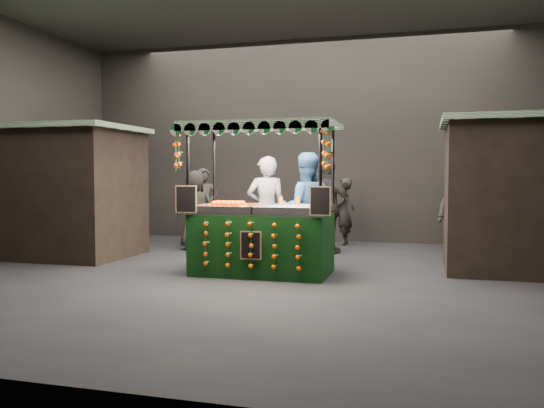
# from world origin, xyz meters

# --- Properties ---
(ground) EXTENTS (12.00, 12.00, 0.00)m
(ground) POSITION_xyz_m (0.00, 0.00, 0.00)
(ground) COLOR black
(ground) RESTS_ON ground
(market_hall) EXTENTS (12.10, 10.10, 5.05)m
(market_hall) POSITION_xyz_m (0.00, 0.00, 3.38)
(market_hall) COLOR black
(market_hall) RESTS_ON ground
(neighbour_stall_left) EXTENTS (3.00, 2.20, 2.60)m
(neighbour_stall_left) POSITION_xyz_m (-4.40, 1.00, 1.31)
(neighbour_stall_left) COLOR black
(neighbour_stall_left) RESTS_ON ground
(neighbour_stall_right) EXTENTS (3.00, 2.20, 2.60)m
(neighbour_stall_right) POSITION_xyz_m (4.40, 1.50, 1.31)
(neighbour_stall_right) COLOR black
(neighbour_stall_right) RESTS_ON ground
(juice_stall) EXTENTS (2.56, 1.51, 2.48)m
(juice_stall) POSITION_xyz_m (0.08, 0.09, 0.77)
(juice_stall) COLOR black
(juice_stall) RESTS_ON ground
(vendor_grey) EXTENTS (0.85, 0.72, 1.98)m
(vendor_grey) POSITION_xyz_m (-0.20, 1.27, 0.99)
(vendor_grey) COLOR slate
(vendor_grey) RESTS_ON ground
(vendor_blue) EXTENTS (1.20, 1.08, 2.03)m
(vendor_blue) POSITION_xyz_m (0.59, 1.05, 1.02)
(vendor_blue) COLOR navy
(vendor_blue) RESTS_ON ground
(shopper_0) EXTENTS (0.78, 0.67, 1.80)m
(shopper_0) POSITION_xyz_m (-2.34, 3.45, 0.90)
(shopper_0) COLOR #2E2925
(shopper_0) RESTS_ON ground
(shopper_1) EXTENTS (1.14, 1.14, 1.87)m
(shopper_1) POSITION_xyz_m (3.54, 2.14, 0.93)
(shopper_1) COLOR black
(shopper_1) RESTS_ON ground
(shopper_2) EXTENTS (1.22, 0.81, 1.92)m
(shopper_2) POSITION_xyz_m (0.72, 2.80, 0.96)
(shopper_2) COLOR #2B2722
(shopper_2) RESTS_ON ground
(shopper_3) EXTENTS (1.36, 1.30, 1.85)m
(shopper_3) POSITION_xyz_m (3.37, 4.44, 0.93)
(shopper_3) COLOR #272320
(shopper_3) RESTS_ON ground
(shopper_4) EXTENTS (1.01, 0.87, 1.74)m
(shopper_4) POSITION_xyz_m (-2.21, 2.63, 0.87)
(shopper_4) COLOR black
(shopper_4) RESTS_ON ground
(shopper_5) EXTENTS (1.20, 1.46, 1.57)m
(shopper_5) POSITION_xyz_m (3.75, 2.11, 0.78)
(shopper_5) COLOR black
(shopper_5) RESTS_ON ground
(shopper_6) EXTENTS (0.39, 0.58, 1.57)m
(shopper_6) POSITION_xyz_m (0.82, 4.30, 0.78)
(shopper_6) COLOR black
(shopper_6) RESTS_ON ground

